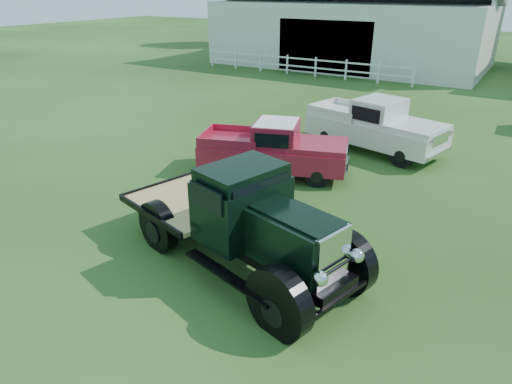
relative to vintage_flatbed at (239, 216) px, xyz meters
The scene contains 6 objects.
ground 1.24m from the vintage_flatbed, behind, with size 120.00×120.00×0.00m, color #1F3311.
shed_left 27.19m from the vintage_flatbed, 106.21° to the left, with size 18.80×10.20×5.60m, color beige, non-canonical shape.
fence_rail 21.82m from the vintage_flatbed, 113.14° to the left, with size 14.20×0.16×1.20m, color white, non-canonical shape.
vintage_flatbed is the anchor object (origin of this frame).
red_pickup 5.04m from the vintage_flatbed, 111.79° to the left, with size 4.51×1.73×1.64m, color #A41A33, non-canonical shape.
white_pickup 8.38m from the vintage_flatbed, 89.86° to the left, with size 4.84×1.88×1.78m, color silver, non-canonical shape.
Camera 1 is at (5.05, -6.69, 5.27)m, focal length 32.00 mm.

